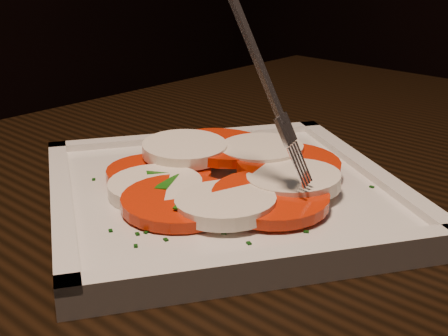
% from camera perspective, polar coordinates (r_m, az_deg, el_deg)
% --- Properties ---
extents(plate, '(0.34, 0.34, 0.01)m').
position_cam_1_polar(plate, '(0.48, -0.00, -2.49)').
color(plate, silver).
rests_on(plate, table).
extents(caprese_salad, '(0.21, 0.19, 0.02)m').
position_cam_1_polar(caprese_salad, '(0.48, -0.00, -0.58)').
color(caprese_salad, red).
rests_on(caprese_salad, plate).
extents(fork, '(0.06, 0.08, 0.15)m').
position_cam_1_polar(fork, '(0.43, 2.26, 9.02)').
color(fork, white).
rests_on(fork, caprese_salad).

